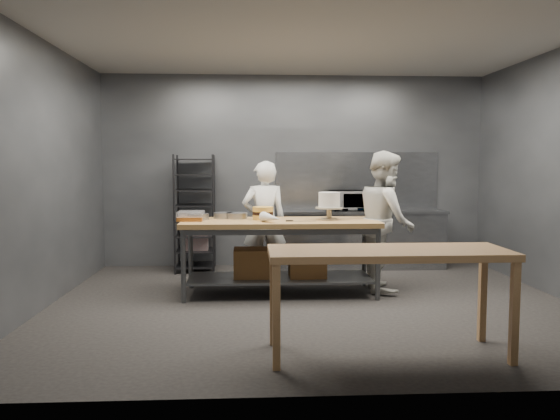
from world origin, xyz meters
name	(u,v)px	position (x,y,z in m)	size (l,w,h in m)	color
ground	(312,304)	(0.00, 0.00, 0.00)	(6.00, 6.00, 0.00)	black
back_wall	(294,171)	(0.00, 2.50, 1.50)	(6.00, 0.04, 3.00)	#4C4F54
work_table	(279,248)	(-0.36, 0.54, 0.57)	(2.40, 0.90, 0.92)	olive
near_counter	(388,259)	(0.45, -1.69, 0.81)	(2.00, 0.70, 0.90)	olive
back_counter	(360,239)	(1.00, 2.18, 0.45)	(2.60, 0.60, 0.90)	slate
splashback_panel	(357,180)	(1.00, 2.48, 1.35)	(2.60, 0.02, 0.90)	slate
speed_rack	(195,214)	(-1.54, 2.10, 0.86)	(0.63, 0.67, 1.75)	black
chef_behind	(264,222)	(-0.51, 1.22, 0.83)	(0.60, 0.40, 1.65)	white
chef_right	(386,221)	(1.03, 0.70, 0.89)	(0.86, 0.67, 1.78)	silver
microwave	(348,200)	(0.80, 2.18, 1.05)	(0.54, 0.37, 0.30)	black
frosted_cake_stand	(329,202)	(0.27, 0.55, 1.14)	(0.34, 0.34, 0.34)	#AA9F88
layer_cake	(263,213)	(-0.55, 0.62, 1.00)	(0.26, 0.26, 0.16)	#F8C44E
cake_pans	(218,216)	(-1.11, 0.73, 0.96)	(0.76, 0.40, 0.07)	gray
piping_bag	(272,218)	(-0.45, 0.22, 0.98)	(0.12, 0.12, 0.38)	silver
offset_spatula	(297,221)	(-0.14, 0.38, 0.93)	(0.36, 0.02, 0.02)	slate
pastry_clamshells	(191,216)	(-1.43, 0.58, 0.98)	(0.31, 0.39, 0.11)	#93481D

